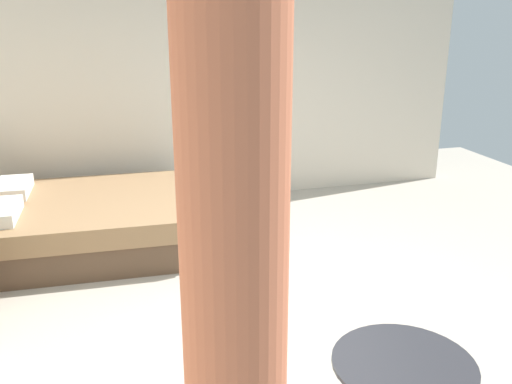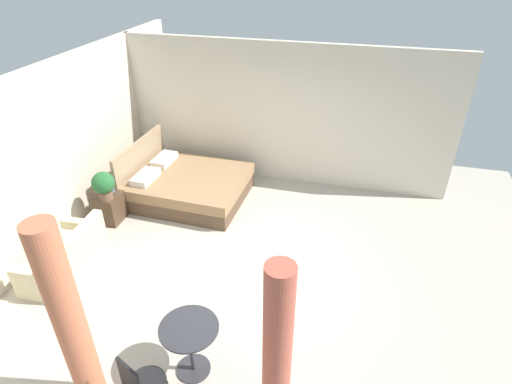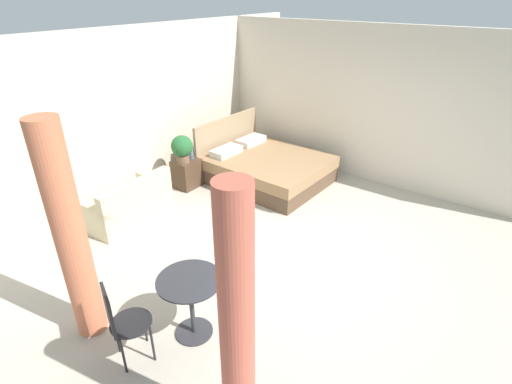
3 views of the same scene
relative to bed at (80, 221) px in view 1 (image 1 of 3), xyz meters
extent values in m
cube|color=#B2A899|center=(-1.57, -1.62, -0.29)|extent=(8.64, 9.45, 0.02)
cube|color=beige|center=(1.25, -1.62, 1.12)|extent=(0.12, 6.45, 2.79)
cube|color=brown|center=(0.00, -0.08, -0.13)|extent=(1.76, 2.07, 0.29)
cube|color=#93704C|center=(0.00, -0.08, 0.12)|extent=(1.80, 2.11, 0.20)
cube|color=white|center=(0.39, 0.63, 0.28)|extent=(0.62, 0.34, 0.12)
cylinder|color=#2D2D33|center=(-3.54, -1.55, 0.43)|extent=(0.67, 0.67, 0.02)
camera|label=1|loc=(-5.48, -0.29, 1.99)|focal=39.10mm
camera|label=2|loc=(-6.37, -3.05, 4.09)|focal=29.30mm
camera|label=3|loc=(-5.64, -3.91, 3.03)|focal=27.77mm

